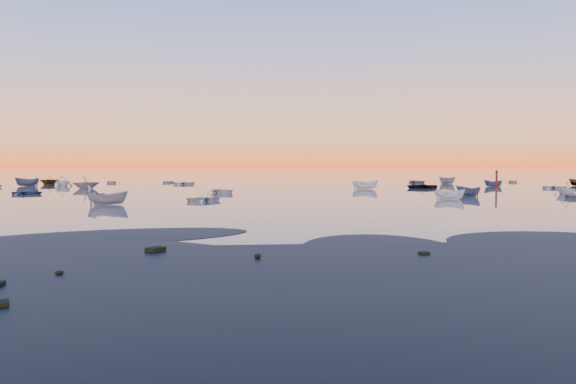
{
  "coord_description": "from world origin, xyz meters",
  "views": [
    {
      "loc": [
        -3.2,
        -29.12,
        3.88
      ],
      "look_at": [
        1.7,
        28.0,
        0.9
      ],
      "focal_mm": 35.0,
      "sensor_mm": 36.0,
      "label": 1
    }
  ],
  "objects": [
    {
      "name": "moored_fleet",
      "position": [
        0.0,
        53.0,
        0.0
      ],
      "size": [
        124.0,
        58.0,
        1.2
      ],
      "primitive_type": null,
      "color": "silver",
      "rests_on": "ground"
    },
    {
      "name": "boat_near_right",
      "position": [
        36.25,
        35.7,
        0.0
      ],
      "size": [
        3.68,
        1.98,
        1.23
      ],
      "primitive_type": "imported",
      "rotation": [
        0.0,
        0.0,
        3.26
      ],
      "color": "silver",
      "rests_on": "ground"
    },
    {
      "name": "boat_near_center",
      "position": [
        -15.42,
        24.0,
        0.0
      ],
      "size": [
        1.82,
        3.78,
        1.27
      ],
      "primitive_type": "imported",
      "rotation": [
        0.0,
        0.0,
        1.64
      ],
      "color": "slate",
      "rests_on": "ground"
    },
    {
      "name": "channel_marker",
      "position": [
        34.6,
        50.75,
        1.19
      ],
      "size": [
        0.85,
        0.85,
        3.0
      ],
      "color": "#42100E",
      "rests_on": "ground"
    },
    {
      "name": "ground",
      "position": [
        0.0,
        100.0,
        0.0
      ],
      "size": [
        600.0,
        600.0,
        0.0
      ],
      "primitive_type": "plane",
      "color": "#6B6359",
      "rests_on": "ground"
    },
    {
      "name": "boat_near_left",
      "position": [
        -5.32,
        42.62,
        0.0
      ],
      "size": [
        4.66,
        3.81,
        1.09
      ],
      "primitive_type": "imported",
      "rotation": [
        0.0,
        0.0,
        0.55
      ],
      "color": "silver",
      "rests_on": "ground"
    },
    {
      "name": "mud_lobes",
      "position": [
        0.0,
        -1.0,
        0.01
      ],
      "size": [
        140.0,
        6.0,
        0.07
      ],
      "primitive_type": null,
      "color": "black",
      "rests_on": "ground"
    }
  ]
}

